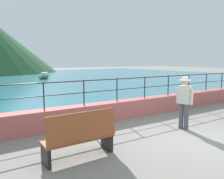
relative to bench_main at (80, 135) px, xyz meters
name	(u,v)px	position (x,y,z in m)	size (l,w,h in m)	color
ground_plane	(198,139)	(3.45, -0.68, -0.56)	(120.00, 120.00, 0.00)	gray
promenade_wall	(131,108)	(3.45, 2.52, -0.21)	(20.00, 0.56, 0.70)	#BC605B
railing	(131,85)	(3.45, 2.52, 0.75)	(18.44, 0.04, 0.90)	#282623
lake_water	(20,78)	(3.45, 25.16, -0.53)	(64.00, 44.32, 0.06)	teal
bench_main	(80,135)	(0.00, 0.00, 0.00)	(1.71, 0.60, 1.13)	#9E4C28
person_walking	(184,100)	(3.87, 0.22, 0.42)	(0.38, 0.55, 1.75)	#4C4C56
boat_0	(44,77)	(5.73, 22.72, -0.23)	(2.11, 2.37, 0.76)	#338C59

